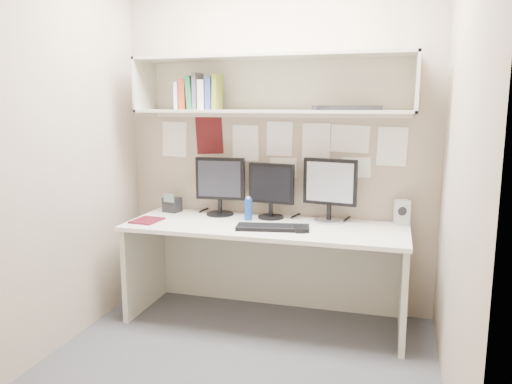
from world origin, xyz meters
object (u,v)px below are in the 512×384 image
(speaker, at_px, (402,212))
(maroon_notebook, at_px, (147,220))
(desk_phone, at_px, (172,204))
(monitor_right, at_px, (330,188))
(desk, at_px, (265,273))
(monitor_center, at_px, (271,188))
(monitor_left, at_px, (220,184))
(keyboard, at_px, (273,227))

(speaker, height_order, maroon_notebook, speaker)
(speaker, xyz_separation_m, maroon_notebook, (-1.81, -0.40, -0.08))
(maroon_notebook, bearing_deg, desk_phone, 88.75)
(monitor_right, xyz_separation_m, speaker, (0.51, 0.04, -0.16))
(monitor_right, distance_m, desk_phone, 1.27)
(desk_phone, bearing_deg, speaker, 12.39)
(desk, distance_m, monitor_center, 0.63)
(monitor_right, bearing_deg, monitor_left, -170.13)
(desk, xyz_separation_m, maroon_notebook, (-0.87, -0.14, 0.37))
(desk, relative_size, monitor_right, 4.33)
(monitor_left, height_order, monitor_right, monitor_right)
(speaker, distance_m, maroon_notebook, 1.85)
(speaker, bearing_deg, monitor_right, 165.33)
(maroon_notebook, bearing_deg, speaker, 17.36)
(maroon_notebook, bearing_deg, desk, 14.02)
(desk, distance_m, monitor_left, 0.77)
(desk_phone, bearing_deg, monitor_right, 11.22)
(monitor_left, xyz_separation_m, desk_phone, (-0.41, -0.01, -0.18))
(keyboard, xyz_separation_m, maroon_notebook, (-0.95, -0.02, -0.01))
(monitor_left, distance_m, desk_phone, 0.45)
(speaker, bearing_deg, desk, 176.37)
(keyboard, bearing_deg, speaker, 14.11)
(monitor_right, xyz_separation_m, desk_phone, (-1.25, -0.01, -0.19))
(maroon_notebook, relative_size, desk_phone, 1.46)
(keyboard, height_order, speaker, speaker)
(monitor_left, distance_m, monitor_center, 0.41)
(monitor_center, distance_m, keyboard, 0.41)
(desk_phone, bearing_deg, monitor_left, 11.82)
(monitor_center, xyz_separation_m, monitor_right, (0.44, -0.00, 0.02))
(monitor_left, bearing_deg, speaker, -2.38)
(monitor_right, height_order, speaker, monitor_right)
(monitor_left, height_order, desk_phone, monitor_left)
(monitor_right, xyz_separation_m, keyboard, (-0.34, -0.34, -0.24))
(monitor_right, relative_size, maroon_notebook, 2.07)
(monitor_left, distance_m, speaker, 1.37)
(keyboard, xyz_separation_m, speaker, (0.86, 0.37, 0.08))
(desk, height_order, desk_phone, desk_phone)
(keyboard, distance_m, desk_phone, 0.97)
(desk, bearing_deg, speaker, 15.35)
(desk, height_order, monitor_right, monitor_right)
(monitor_left, height_order, maroon_notebook, monitor_left)
(desk_phone, bearing_deg, maroon_notebook, -85.33)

